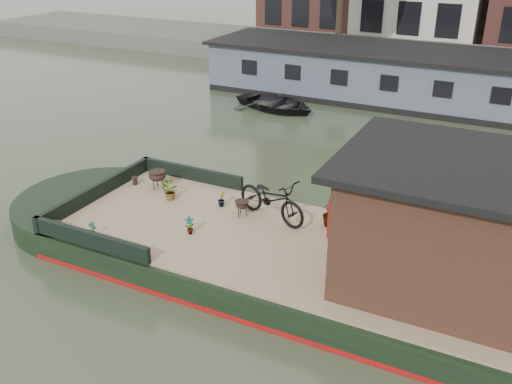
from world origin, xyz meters
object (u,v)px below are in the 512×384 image
at_px(potted_plant_a, 190,225).
at_px(cabin, 451,224).
at_px(brazier_front, 242,208).
at_px(dinghy, 276,100).
at_px(bicycle, 272,199).
at_px(brazier_rear, 158,180).

bearing_deg(potted_plant_a, cabin, 6.09).
height_order(cabin, potted_plant_a, cabin).
bearing_deg(brazier_front, dinghy, 110.64).
bearing_deg(potted_plant_a, bicycle, 48.90).
bearing_deg(bicycle, brazier_rear, 103.81).
relative_size(cabin, brazier_rear, 8.65).
distance_m(bicycle, dinghy, 10.66).
xyz_separation_m(bicycle, brazier_front, (-0.65, -0.18, -0.31)).
xyz_separation_m(bicycle, brazier_rear, (-3.24, 0.20, -0.26)).
distance_m(potted_plant_a, brazier_front, 1.38).
xyz_separation_m(brazier_front, brazier_rear, (-2.58, 0.38, 0.05)).
relative_size(bicycle, brazier_rear, 4.06).
bearing_deg(dinghy, brazier_rear, -158.18).
height_order(bicycle, brazier_front, bicycle).
distance_m(bicycle, brazier_front, 0.74).
bearing_deg(dinghy, brazier_front, -144.36).
bearing_deg(potted_plant_a, brazier_rear, 140.64).
relative_size(cabin, brazier_front, 10.77).
xyz_separation_m(cabin, brazier_rear, (-7.13, 1.08, -1.00)).
bearing_deg(bicycle, dinghy, 41.65).
relative_size(cabin, dinghy, 1.14).
bearing_deg(brazier_front, bicycle, 15.69).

